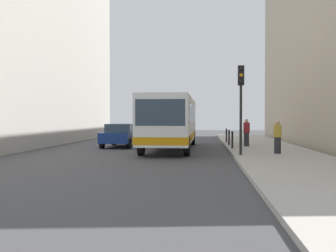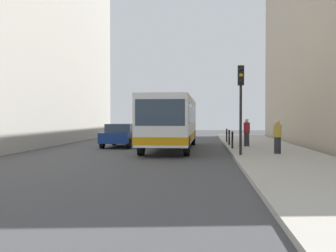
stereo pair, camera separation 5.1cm
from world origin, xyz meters
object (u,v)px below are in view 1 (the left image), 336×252
Objects in this scene: bus at (171,120)px; pedestrian_mid_sidewalk at (247,132)px; traffic_light at (241,93)px; bollard_far at (226,135)px; car_beside_bus at (121,135)px; bollard_mid at (229,137)px; bollard_near at (232,140)px; pedestrian_near_signal at (278,137)px.

bus reaches higher than pedestrian_mid_sidewalk.
bollard_far is (-0.10, 9.77, -2.38)m from traffic_light.
traffic_light reaches higher than car_beside_bus.
car_beside_bus reaches higher than bollard_mid.
bollard_far is (0.00, 5.79, 0.00)m from bollard_near.
bollard_mid is (0.00, 2.90, 0.00)m from bollard_near.
bus is 2.50× the size of car_beside_bus.
bollard_mid is (3.51, 1.99, -1.10)m from bus.
bollard_far is at bearing -154.81° from car_beside_bus.
pedestrian_mid_sidewalk is at bearing -76.36° from bollard_far.
car_beside_bus is at bearing -177.99° from bollard_mid.
pedestrian_mid_sidewalk is at bearing 174.40° from car_beside_bus.
bollard_mid is 0.59× the size of pedestrian_near_signal.
bollard_far is at bearing -103.10° from pedestrian_mid_sidewalk.
traffic_light is 4.63m from bollard_near.
car_beside_bus reaches higher than bollard_near.
bollard_mid is at bearing -149.92° from bus.
bus is 3.78m from bollard_near.
car_beside_bus reaches higher than bollard_far.
traffic_light is 2.56× the size of pedestrian_near_signal.
bollard_far is at bearing -125.16° from bus.
bollard_mid is at bearing 90.83° from traffic_light.
traffic_light is 6.16m from pedestrian_mid_sidewalk.
bollard_mid is at bearing 90.00° from bollard_near.
traffic_light reaches higher than pedestrian_mid_sidewalk.
bollard_near is at bearing 166.00° from bus.
bus is at bearing -150.42° from bollard_mid.
bus is 2.69× the size of traffic_light.
pedestrian_mid_sidewalk is (0.98, -4.02, 0.35)m from bollard_far.
bollard_near and bollard_mid have the same top height.
bollard_near is (3.51, -0.91, -1.10)m from bus.
bollard_near is 1.00× the size of bollard_far.
car_beside_bus is at bearing -33.12° from pedestrian_mid_sidewalk.
bollard_near and bollard_far have the same top height.
pedestrian_mid_sidewalk is (7.89, -0.88, 0.19)m from car_beside_bus.
bollard_near is (-0.10, 3.97, -2.38)m from traffic_light.
bus is 4.63m from pedestrian_mid_sidewalk.
pedestrian_mid_sidewalk is (4.48, 0.87, -0.75)m from bus.
pedestrian_near_signal is (1.93, -3.03, 0.32)m from bollard_near.
car_beside_bus is 6.92m from bollard_mid.
bus is 3.94m from car_beside_bus.
bollard_near is 2.05m from pedestrian_mid_sidewalk.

